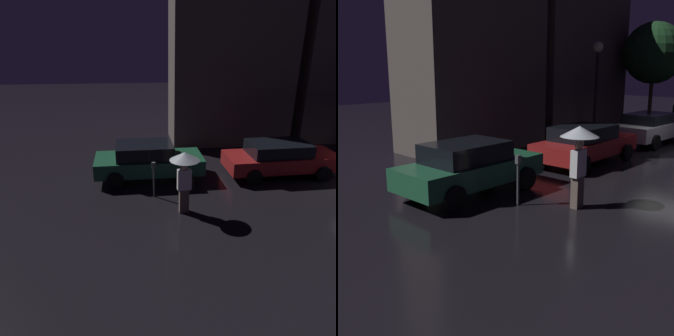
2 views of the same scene
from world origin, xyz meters
The scene contains 10 objects.
ground_plane centered at (0.00, 0.00, 0.00)m, with size 60.00×60.00×0.00m, color black.
building_facade_left centered at (-4.86, 6.50, 4.85)m, with size 6.04×3.00×9.69m.
building_facade_right centered at (1.94, 6.50, 4.14)m, with size 6.46×3.00×8.28m.
parked_car_green centered at (-9.33, 1.53, 0.76)m, with size 4.26×1.97×1.45m.
parked_car_red centered at (-3.94, 1.40, 0.72)m, with size 4.62×1.97×1.37m.
parked_car_white centered at (1.38, 1.53, 0.74)m, with size 4.32×2.02×1.39m.
pedestrian_with_umbrella centered at (-8.29, -1.33, 1.56)m, with size 0.94×0.94×2.06m.
parking_meter centered at (-9.20, -0.16, 0.81)m, with size 0.12×0.10×1.31m.
street_lamp_near centered at (0.61, 3.97, 3.34)m, with size 0.48×0.48×4.53m.
street_tree centered at (5.03, 3.38, 4.09)m, with size 3.19×3.19×5.69m.
Camera 2 is at (-16.67, -7.08, 3.47)m, focal length 45.00 mm.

